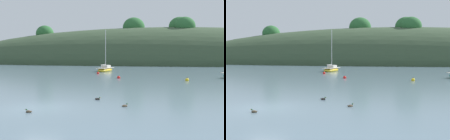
# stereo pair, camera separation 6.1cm
# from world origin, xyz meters

# --- Properties ---
(ground_plane) EXTENTS (400.00, 400.00, 0.00)m
(ground_plane) POSITION_xyz_m (0.00, 0.00, 0.00)
(ground_plane) COLOR slate
(far_shoreline_hill) EXTENTS (150.00, 36.00, 27.28)m
(far_shoreline_hill) POSITION_xyz_m (-0.04, 79.54, 0.09)
(far_shoreline_hill) COLOR #384C33
(far_shoreline_hill) RESTS_ON ground
(sailboat_grey_yawl) EXTENTS (2.68, 5.90, 7.96)m
(sailboat_grey_yawl) POSITION_xyz_m (-5.09, 36.83, 0.36)
(sailboat_grey_yawl) COLOR gold
(sailboat_grey_yawl) RESTS_ON ground
(mooring_buoy_outer) EXTENTS (0.44, 0.44, 0.54)m
(mooring_buoy_outer) POSITION_xyz_m (-4.52, 29.70, 0.12)
(mooring_buoy_outer) COLOR red
(mooring_buoy_outer) RESTS_ON ground
(mooring_buoy_channel) EXTENTS (0.44, 0.44, 0.54)m
(mooring_buoy_channel) POSITION_xyz_m (9.24, 19.90, 0.12)
(mooring_buoy_channel) COLOR yellow
(mooring_buoy_channel) RESTS_ON ground
(mooring_buoy_inner) EXTENTS (0.44, 0.44, 0.54)m
(mooring_buoy_inner) POSITION_xyz_m (0.55, 21.57, 0.12)
(mooring_buoy_inner) COLOR red
(mooring_buoy_inner) RESTS_ON ground
(duck_lone_left) EXTENTS (0.42, 0.19, 0.24)m
(duck_lone_left) POSITION_xyz_m (0.16, -1.51, 0.05)
(duck_lone_left) COLOR brown
(duck_lone_left) RESTS_ON ground
(duck_lone_right) EXTENTS (0.43, 0.20, 0.24)m
(duck_lone_right) POSITION_xyz_m (2.63, 3.65, 0.05)
(duck_lone_right) COLOR #2D2823
(duck_lone_right) RESTS_ON ground
(duck_lead) EXTENTS (0.39, 0.35, 0.24)m
(duck_lead) POSITION_xyz_m (4.98, 1.39, 0.05)
(duck_lead) COLOR brown
(duck_lead) RESTS_ON ground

